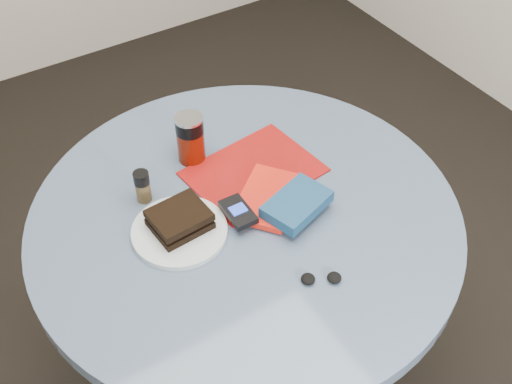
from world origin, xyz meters
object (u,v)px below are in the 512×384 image
soda_can (190,138)px  red_book (268,198)px  table (246,257)px  magazine (254,172)px  pepper_grinder (143,186)px  mp3_player (238,212)px  novel (297,204)px  plate (180,231)px  headphones (321,278)px  sandwich (180,219)px

soda_can → red_book: 0.25m
table → magazine: magazine is taller
table → pepper_grinder: 0.32m
red_book → mp3_player: mp3_player is taller
novel → plate: bearing=142.3°
plate → red_book: bearing=-5.8°
soda_can → red_book: bearing=-71.1°
mp3_player → magazine: bearing=45.6°
magazine → novel: size_ratio=2.00×
plate → novel: (0.25, -0.09, 0.03)m
novel → mp3_player: novel is taller
pepper_grinder → novel: (0.27, -0.23, -0.01)m
plate → headphones: size_ratio=2.39×
table → sandwich: bearing=168.6°
pepper_grinder → sandwich: bearing=-78.6°
soda_can → magazine: (0.10, -0.13, -0.06)m
pepper_grinder → headphones: size_ratio=0.93×
soda_can → sandwich: bearing=-124.4°
pepper_grinder → novel: bearing=-40.5°
pepper_grinder → soda_can: bearing=22.4°
red_book → novel: novel is taller
pepper_grinder → headphones: 0.47m
red_book → headphones: 0.26m
headphones → red_book: bearing=82.5°
pepper_grinder → mp3_player: 0.23m
soda_can → headphones: size_ratio=1.45×
table → red_book: (0.06, 0.00, 0.18)m
soda_can → novel: size_ratio=0.85×
plate → pepper_grinder: size_ratio=2.57×
pepper_grinder → novel: 0.36m
novel → mp3_player: size_ratio=1.59×
sandwich → plate: bearing=-131.4°
headphones → mp3_player: bearing=103.5°
plate → red_book: size_ratio=1.14×
soda_can → novel: 0.32m
pepper_grinder → novel: size_ratio=0.55×
plate → red_book: 0.22m
pepper_grinder → red_book: 0.29m
plate → sandwich: sandwich is taller
headphones → novel: bearing=70.7°
headphones → magazine: bearing=80.8°
red_book → headphones: size_ratio=2.10×
soda_can → red_book: size_ratio=0.69×
sandwich → magazine: bearing=16.9°
sandwich → soda_can: bearing=55.6°
plate → soda_can: soda_can is taller
pepper_grinder → mp3_player: bearing=-49.4°
sandwich → headphones: sandwich is taller
magazine → mp3_player: bearing=-140.9°
novel → mp3_player: (-0.12, 0.06, -0.01)m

